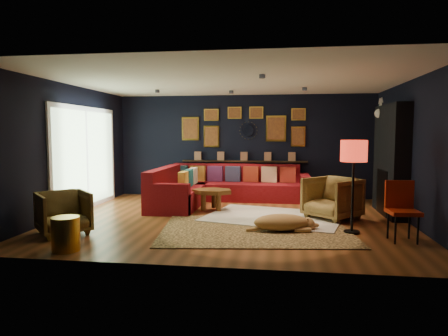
# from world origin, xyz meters

# --- Properties ---
(floor) EXTENTS (6.50, 6.50, 0.00)m
(floor) POSITION_xyz_m (0.00, 0.00, 0.00)
(floor) COLOR brown
(floor) RESTS_ON ground
(room_walls) EXTENTS (6.50, 6.50, 6.50)m
(room_walls) POSITION_xyz_m (0.00, 0.00, 1.59)
(room_walls) COLOR black
(room_walls) RESTS_ON ground
(sectional) EXTENTS (3.41, 2.69, 0.86)m
(sectional) POSITION_xyz_m (-0.61, 1.81, 0.32)
(sectional) COLOR maroon
(sectional) RESTS_ON ground
(ledge) EXTENTS (3.20, 0.12, 0.04)m
(ledge) POSITION_xyz_m (0.00, 2.68, 0.92)
(ledge) COLOR black
(ledge) RESTS_ON room_walls
(gallery_wall) EXTENTS (3.15, 0.04, 1.02)m
(gallery_wall) POSITION_xyz_m (-0.01, 2.72, 1.81)
(gallery_wall) COLOR gold
(gallery_wall) RESTS_ON room_walls
(sunburst_mirror) EXTENTS (0.47, 0.16, 0.47)m
(sunburst_mirror) POSITION_xyz_m (0.10, 2.72, 1.70)
(sunburst_mirror) COLOR silver
(sunburst_mirror) RESTS_ON room_walls
(fireplace) EXTENTS (0.31, 1.60, 2.20)m
(fireplace) POSITION_xyz_m (3.09, 0.90, 1.02)
(fireplace) COLOR black
(fireplace) RESTS_ON ground
(deer_head) EXTENTS (0.50, 0.28, 0.45)m
(deer_head) POSITION_xyz_m (3.14, 1.40, 2.05)
(deer_head) COLOR white
(deer_head) RESTS_ON fireplace
(sliding_door) EXTENTS (0.06, 2.80, 2.20)m
(sliding_door) POSITION_xyz_m (-3.22, 0.60, 1.10)
(sliding_door) COLOR white
(sliding_door) RESTS_ON ground
(ceiling_spots) EXTENTS (3.30, 2.50, 0.06)m
(ceiling_spots) POSITION_xyz_m (-0.00, 0.80, 2.56)
(ceiling_spots) COLOR black
(ceiling_spots) RESTS_ON room_walls
(shag_rug) EXTENTS (2.88, 2.39, 0.03)m
(shag_rug) POSITION_xyz_m (0.80, 0.22, 0.02)
(shag_rug) COLOR silver
(shag_rug) RESTS_ON ground
(leopard_rug) EXTENTS (3.36, 2.58, 0.02)m
(leopard_rug) POSITION_xyz_m (0.51, -0.82, 0.01)
(leopard_rug) COLOR tan
(leopard_rug) RESTS_ON ground
(coffee_table) EXTENTS (0.88, 0.67, 0.43)m
(coffee_table) POSITION_xyz_m (-0.50, 0.73, 0.37)
(coffee_table) COLOR brown
(coffee_table) RESTS_ON shag_rug
(pouf) EXTENTS (0.47, 0.47, 0.31)m
(pouf) POSITION_xyz_m (-1.20, 0.52, 0.19)
(pouf) COLOR maroon
(pouf) RESTS_ON shag_rug
(armchair_left) EXTENTS (1.02, 1.02, 0.77)m
(armchair_left) POSITION_xyz_m (-2.55, -1.51, 0.38)
(armchair_left) COLOR #BF9846
(armchair_left) RESTS_ON ground
(armchair_right) EXTENTS (1.17, 1.17, 0.88)m
(armchair_right) POSITION_xyz_m (1.89, 0.26, 0.44)
(armchair_right) COLOR #BF9846
(armchair_right) RESTS_ON ground
(gold_stool) EXTENTS (0.38, 0.38, 0.48)m
(gold_stool) POSITION_xyz_m (-2.04, -2.35, 0.24)
(gold_stool) COLOR gold
(gold_stool) RESTS_ON ground
(orange_chair) EXTENTS (0.46, 0.46, 0.91)m
(orange_chair) POSITION_xyz_m (2.74, -1.12, 0.54)
(orange_chair) COLOR black
(orange_chair) RESTS_ON ground
(floor_lamp) EXTENTS (0.42, 0.42, 1.52)m
(floor_lamp) POSITION_xyz_m (2.08, -0.80, 1.28)
(floor_lamp) COLOR black
(floor_lamp) RESTS_ON ground
(dog) EXTENTS (1.33, 0.82, 0.39)m
(dog) POSITION_xyz_m (0.94, -0.86, 0.21)
(dog) COLOR #A67444
(dog) RESTS_ON leopard_rug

